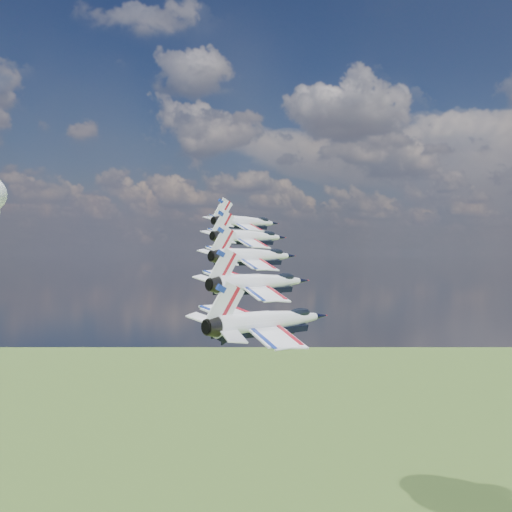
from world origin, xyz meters
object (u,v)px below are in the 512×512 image
Objects in this scene: jet_0 at (248,222)px; jet_2 at (256,256)px; jet_1 at (251,237)px; jet_4 at (272,321)px; jet_3 at (263,282)px.

jet_2 is at bearing -39.76° from jet_0.
jet_1 is 38.66m from jet_4.
jet_2 is 12.89m from jet_3.
jet_1 is 1.00× the size of jet_2.
jet_0 is 1.00× the size of jet_3.
jet_3 is at bearing 140.24° from jet_4.
jet_3 reaches higher than jet_4.
jet_1 is at bearing 140.24° from jet_4.
jet_1 reaches higher than jet_4.
jet_3 is 12.89m from jet_4.
jet_0 is 38.66m from jet_3.
jet_3 is at bearing -39.76° from jet_2.
jet_2 is 1.00× the size of jet_4.
jet_2 is 1.00× the size of jet_3.
jet_1 is (8.39, -9.39, -2.74)m from jet_0.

